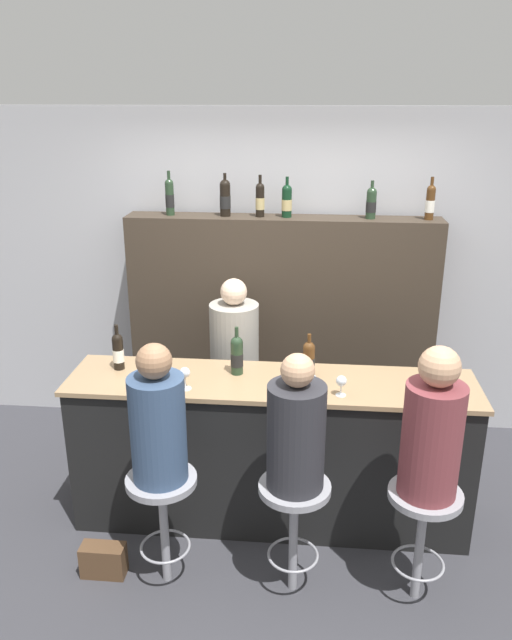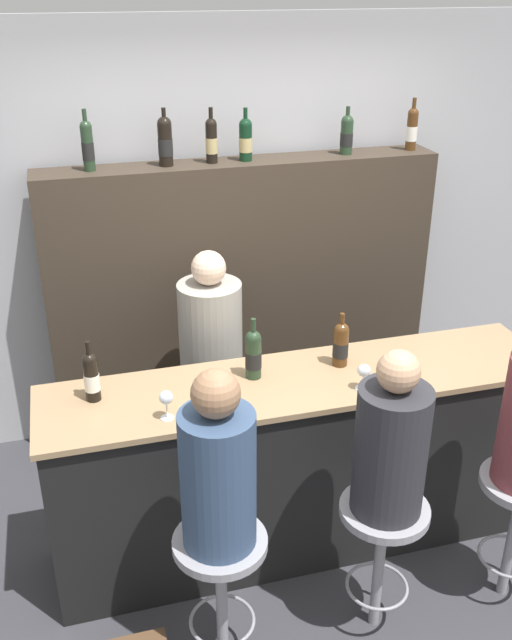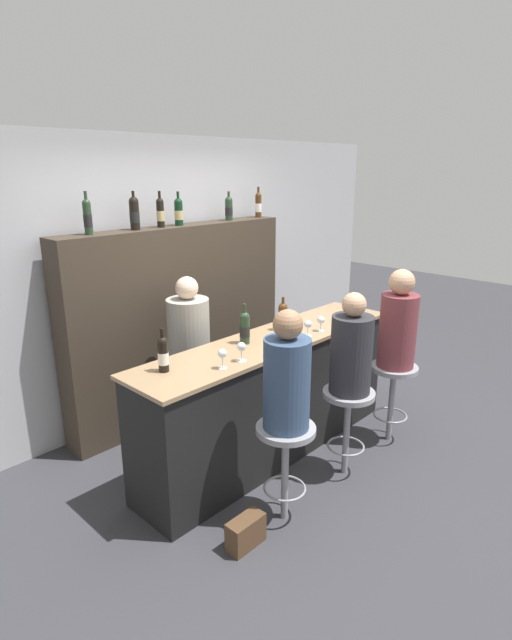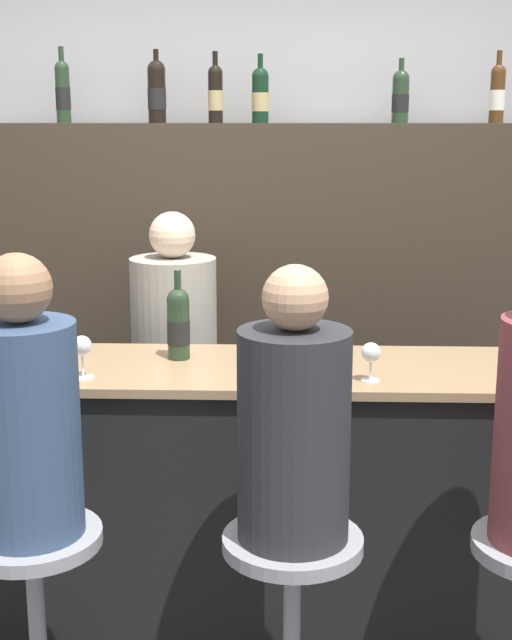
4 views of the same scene
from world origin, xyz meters
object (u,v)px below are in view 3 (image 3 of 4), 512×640
at_px(wine_glass_0, 222,354).
at_px(wine_bottle_backbar_5, 258,205).
at_px(wine_glass_1, 241,348).
at_px(wine_glass_2, 308,325).
at_px(wine_bottle_backbar_1, 134,213).
at_px(bar_stool_middle, 348,409).
at_px(wine_bottle_backbar_4, 229,208).
at_px(guest_seated_middle, 351,350).
at_px(bartender, 190,368).
at_px(wine_bottle_counter_2, 283,316).
at_px(wine_bottle_backbar_0, 88,217).
at_px(bar_stool_left, 285,447).
at_px(wine_bottle_backbar_2, 160,212).
at_px(guest_seated_right, 398,325).
at_px(handbag, 246,532).
at_px(wine_bottle_backbar_3, 179,212).
at_px(wine_bottle_counter_0, 163,354).
at_px(wine_glass_3, 321,321).
at_px(bar_stool_right, 393,382).
at_px(wine_bottle_counter_1, 245,327).
at_px(guest_seated_left, 287,378).

bearing_deg(wine_glass_0, wine_bottle_backbar_5, 36.96).
distance_m(wine_glass_1, wine_glass_2, 0.75).
xyz_separation_m(wine_bottle_backbar_1, wine_bottle_backbar_5, (1.51, 0.00, -0.01)).
height_order(wine_bottle_backbar_5, bar_stool_middle, wine_bottle_backbar_5).
relative_size(wine_bottle_backbar_4, wine_glass_2, 2.12).
relative_size(wine_bottle_backbar_4, guest_seated_middle, 0.36).
bearing_deg(bar_stool_middle, bartender, 110.84).
xyz_separation_m(wine_bottle_counter_2, wine_bottle_backbar_0, (-1.08, 1.08, 0.82)).
bearing_deg(wine_glass_0, bar_stool_left, -74.83).
xyz_separation_m(wine_bottle_backbar_0, wine_bottle_backbar_2, (0.68, 0.00, -0.01)).
distance_m(guest_seated_right, handbag, 2.05).
bearing_deg(guest_seated_right, wine_glass_0, 163.45).
bearing_deg(wine_bottle_backbar_1, guest_seated_right, -53.83).
distance_m(wine_bottle_backbar_1, wine_glass_0, 1.58).
height_order(wine_glass_1, handbag, wine_glass_1).
bearing_deg(wine_bottle_backbar_4, wine_bottle_backbar_1, 180.00).
height_order(wine_bottle_backbar_3, wine_bottle_backbar_5, wine_bottle_backbar_5).
bearing_deg(wine_bottle_backbar_4, wine_bottle_counter_0, -146.69).
bearing_deg(guest_seated_right, wine_glass_3, 134.07).
relative_size(wine_bottle_backbar_4, bar_stool_right, 0.40).
xyz_separation_m(wine_bottle_backbar_2, bartender, (-0.14, -0.50, -1.27)).
distance_m(guest_seated_middle, bartender, 1.42).
relative_size(wine_bottle_counter_1, guest_seated_right, 0.38).
relative_size(bar_stool_middle, guest_seated_right, 0.84).
bearing_deg(guest_seated_right, bar_stool_right, 180.00).
height_order(wine_bottle_counter_0, handbag, wine_bottle_counter_0).
bearing_deg(wine_bottle_backbar_2, wine_bottle_backbar_1, -180.00).
relative_size(wine_bottle_counter_0, wine_bottle_counter_1, 0.96).
bearing_deg(wine_bottle_counter_2, wine_bottle_backbar_2, 110.40).
relative_size(wine_bottle_counter_1, guest_seated_left, 0.40).
xyz_separation_m(wine_bottle_backbar_4, bartender, (-0.96, -0.50, -1.26)).
height_order(wine_bottle_backbar_3, bar_stool_middle, wine_bottle_backbar_3).
xyz_separation_m(wine_bottle_counter_1, wine_glass_0, (-0.46, -0.25, -0.03)).
distance_m(wine_bottle_counter_1, bar_stool_right, 1.43).
bearing_deg(bar_stool_middle, wine_bottle_backbar_1, 108.87).
bearing_deg(wine_bottle_backbar_4, wine_bottle_backbar_2, 180.00).
bearing_deg(wine_bottle_counter_2, bar_stool_left, -138.00).
distance_m(wine_bottle_counter_1, wine_glass_2, 0.53).
relative_size(wine_bottle_backbar_3, wine_glass_2, 2.27).
height_order(wine_glass_1, guest_seated_right, guest_seated_right).
height_order(wine_bottle_counter_0, wine_glass_2, wine_bottle_counter_0).
height_order(wine_glass_1, bar_stool_middle, wine_glass_1).
relative_size(wine_bottle_backbar_2, bar_stool_middle, 0.44).
bearing_deg(bartender, wine_glass_2, -55.69).
bearing_deg(wine_bottle_counter_2, wine_bottle_backbar_1, 121.63).
bearing_deg(wine_bottle_backbar_3, wine_bottle_backbar_0, -180.00).
distance_m(wine_bottle_counter_0, bartender, 1.00).
xyz_separation_m(wine_bottle_backbar_5, bar_stool_left, (-1.63, -1.79, -1.39)).
height_order(wine_bottle_counter_0, wine_bottle_backbar_1, wine_bottle_backbar_1).
xyz_separation_m(wine_bottle_backbar_0, wine_glass_3, (1.28, -1.32, -0.85)).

